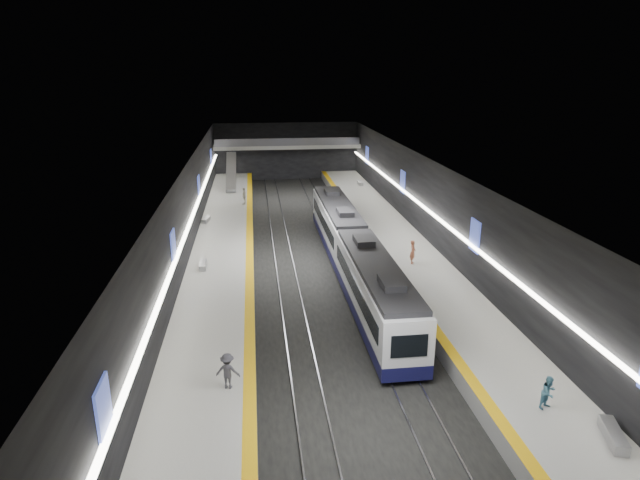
{
  "coord_description": "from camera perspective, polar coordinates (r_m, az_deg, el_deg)",
  "views": [
    {
      "loc": [
        -4.72,
        -40.75,
        15.31
      ],
      "look_at": [
        0.33,
        -0.55,
        2.2
      ],
      "focal_mm": 30.0,
      "sensor_mm": 36.0,
      "label": 1
    }
  ],
  "objects": [
    {
      "name": "ground",
      "position": [
        43.78,
        -0.52,
        -2.54
      ],
      "size": [
        70.0,
        70.0,
        0.0
      ],
      "primitive_type": "plane",
      "color": "black",
      "rests_on": "ground"
    },
    {
      "name": "ceiling",
      "position": [
        41.67,
        -0.55,
        7.83
      ],
      "size": [
        20.0,
        70.0,
        0.04
      ],
      "primitive_type": "cube",
      "rotation": [
        3.14,
        0.0,
        0.0
      ],
      "color": "beige",
      "rests_on": "wall_left"
    },
    {
      "name": "wall_left",
      "position": [
        42.62,
        -14.02,
        2.0
      ],
      "size": [
        0.04,
        70.0,
        8.0
      ],
      "primitive_type": "cube",
      "color": "black",
      "rests_on": "ground"
    },
    {
      "name": "wall_right",
      "position": [
        44.78,
        12.3,
        2.88
      ],
      "size": [
        0.04,
        70.0,
        8.0
      ],
      "primitive_type": "cube",
      "color": "black",
      "rests_on": "ground"
    },
    {
      "name": "wall_back",
      "position": [
        76.73,
        -3.6,
        9.42
      ],
      "size": [
        20.0,
        0.04,
        8.0
      ],
      "primitive_type": "cube",
      "color": "black",
      "rests_on": "ground"
    },
    {
      "name": "platform_left",
      "position": [
        43.44,
        -10.4,
        -2.31
      ],
      "size": [
        5.0,
        70.0,
        1.0
      ],
      "primitive_type": "cube",
      "color": "slate",
      "rests_on": "ground"
    },
    {
      "name": "tile_surface_left",
      "position": [
        43.27,
        -10.44,
        -1.67
      ],
      "size": [
        5.0,
        70.0,
        0.02
      ],
      "primitive_type": "cube",
      "color": "#ABABA6",
      "rests_on": "platform_left"
    },
    {
      "name": "tactile_strip_left",
      "position": [
        43.18,
        -7.52,
        -1.55
      ],
      "size": [
        0.6,
        70.0,
        0.02
      ],
      "primitive_type": "cube",
      "color": "#F0B20C",
      "rests_on": "platform_left"
    },
    {
      "name": "platform_right",
      "position": [
        45.05,
        9.0,
        -1.49
      ],
      "size": [
        5.0,
        70.0,
        1.0
      ],
      "primitive_type": "cube",
      "color": "slate",
      "rests_on": "ground"
    },
    {
      "name": "tile_surface_right",
      "position": [
        44.88,
        9.04,
        -0.88
      ],
      "size": [
        5.0,
        70.0,
        0.02
      ],
      "primitive_type": "cube",
      "color": "#ABABA6",
      "rests_on": "platform_right"
    },
    {
      "name": "tactile_strip_right",
      "position": [
        44.33,
        6.3,
        -0.99
      ],
      "size": [
        0.6,
        70.0,
        0.02
      ],
      "primitive_type": "cube",
      "color": "#F0B20C",
      "rests_on": "platform_right"
    },
    {
      "name": "rails",
      "position": [
        43.76,
        -0.52,
        -2.46
      ],
      "size": [
        6.52,
        70.0,
        0.12
      ],
      "color": "gray",
      "rests_on": "ground"
    },
    {
      "name": "train",
      "position": [
        40.37,
        3.54,
        -1.06
      ],
      "size": [
        2.69,
        30.04,
        3.6
      ],
      "color": "#10103A",
      "rests_on": "ground"
    },
    {
      "name": "ad_posters",
      "position": [
        43.38,
        -0.69,
        3.5
      ],
      "size": [
        19.94,
        53.5,
        2.2
      ],
      "color": "#3D4FB7",
      "rests_on": "wall_left"
    },
    {
      "name": "cove_light_left",
      "position": [
        42.64,
        -13.73,
        1.75
      ],
      "size": [
        0.25,
        68.6,
        0.12
      ],
      "primitive_type": "cube",
      "color": "white",
      "rests_on": "wall_left"
    },
    {
      "name": "cove_light_right",
      "position": [
        44.76,
        12.04,
        2.63
      ],
      "size": [
        0.25,
        68.6,
        0.12
      ],
      "primitive_type": "cube",
      "color": "white",
      "rests_on": "wall_right"
    },
    {
      "name": "mezzanine_bridge",
      "position": [
        74.54,
        -3.51,
        9.98
      ],
      "size": [
        20.0,
        3.0,
        1.5
      ],
      "color": "gray",
      "rests_on": "wall_left"
    },
    {
      "name": "escalator",
      "position": [
        67.95,
        -9.46,
        7.17
      ],
      "size": [
        1.2,
        7.5,
        3.92
      ],
      "primitive_type": "cube",
      "rotation": [
        0.44,
        0.0,
        0.0
      ],
      "color": "#99999E",
      "rests_on": "platform_left"
    },
    {
      "name": "bench_left_near",
      "position": [
        40.98,
        -12.37,
        -2.63
      ],
      "size": [
        0.53,
        1.75,
        0.43
      ],
      "primitive_type": "cube",
      "rotation": [
        0.0,
        0.0,
        0.03
      ],
      "color": "#99999E",
      "rests_on": "platform_left"
    },
    {
      "name": "bench_left_far",
      "position": [
        53.08,
        -12.07,
        2.12
      ],
      "size": [
        0.79,
        1.79,
        0.42
      ],
      "primitive_type": "cube",
      "rotation": [
        0.0,
        0.0,
        -0.19
      ],
      "color": "#99999E",
      "rests_on": "platform_left"
    },
    {
      "name": "bench_right_near",
      "position": [
        25.67,
        28.82,
        -17.8
      ],
      "size": [
        1.14,
        2.13,
        0.5
      ],
      "primitive_type": "cube",
      "rotation": [
        0.0,
        0.0,
        -0.29
      ],
      "color": "#99999E",
      "rests_on": "platform_right"
    },
    {
      "name": "bench_right_far",
      "position": [
        68.82,
        4.3,
        6.08
      ],
      "size": [
        0.52,
        1.87,
        0.46
      ],
      "primitive_type": "cube",
      "rotation": [
        0.0,
        0.0,
        -0.0
      ],
      "color": "#99999E",
      "rests_on": "platform_right"
    },
    {
      "name": "passenger_right_a",
      "position": [
        41.25,
        9.86,
        -1.29
      ],
      "size": [
        0.64,
        0.78,
        1.83
      ],
      "primitive_type": "imported",
      "rotation": [
        0.0,
        0.0,
        1.23
      ],
      "color": "#AB5C40",
      "rests_on": "platform_right"
    },
    {
      "name": "passenger_right_b",
      "position": [
        26.23,
        23.21,
        -14.75
      ],
      "size": [
        0.93,
        0.85,
        1.55
      ],
      "primitive_type": "imported",
      "rotation": [
        0.0,
        0.0,
        0.42
      ],
      "color": "teal",
      "rests_on": "platform_right"
    },
    {
      "name": "passenger_left_a",
      "position": [
        59.08,
        -8.09,
        4.67
      ],
      "size": [
        0.68,
        1.17,
        1.87
      ],
      "primitive_type": "imported",
      "rotation": [
        0.0,
        0.0,
        -1.79
      ],
      "color": "silver",
      "rests_on": "platform_left"
    },
    {
      "name": "passenger_left_b",
      "position": [
        25.88,
        -9.82,
        -13.63
      ],
      "size": [
        1.25,
        0.88,
        1.76
      ],
      "primitive_type": "imported",
      "rotation": [
        0.0,
        0.0,
        2.93
      ],
      "color": "#403F47",
      "rests_on": "platform_left"
    }
  ]
}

